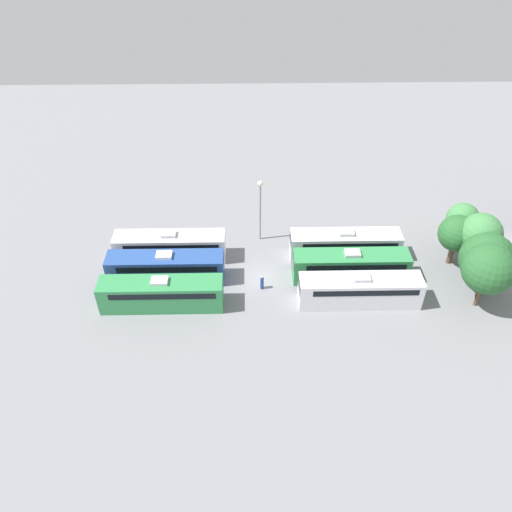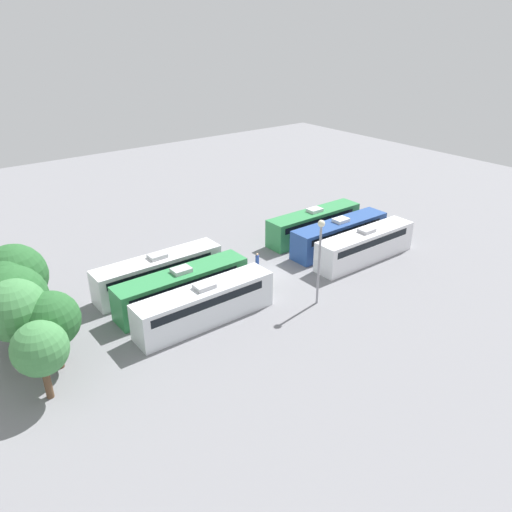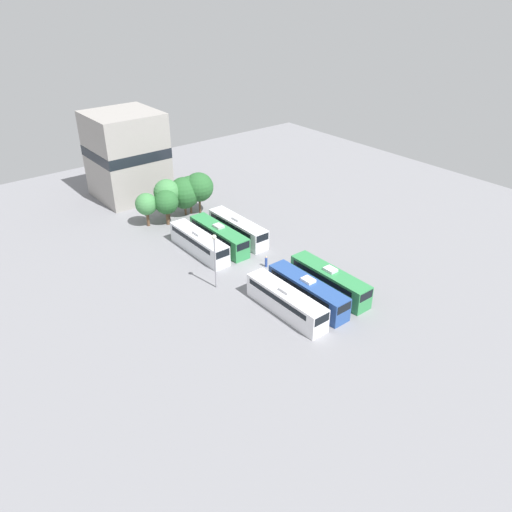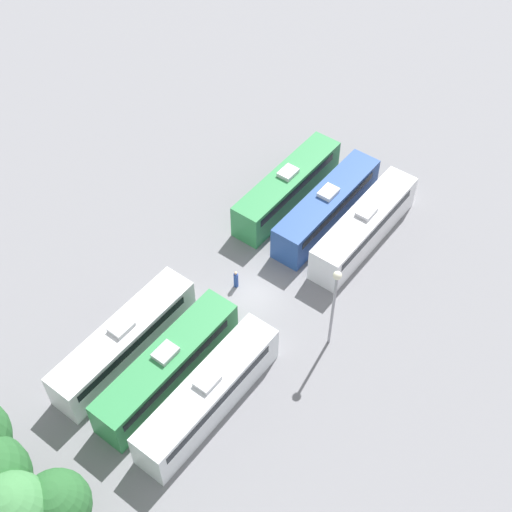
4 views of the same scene
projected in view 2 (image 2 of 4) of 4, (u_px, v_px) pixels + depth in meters
ground_plane at (268, 273)px, 48.59m from camera, size 113.95×113.95×0.00m
bus_0 at (365, 245)px, 50.58m from camera, size 2.61×12.02×3.45m
bus_1 at (340, 234)px, 53.16m from camera, size 2.61×12.02×3.45m
bus_2 at (314, 223)px, 55.94m from camera, size 2.61×12.02×3.45m
bus_3 at (205, 303)px, 40.06m from camera, size 2.61×12.02×3.45m
bus_4 at (182, 287)px, 42.59m from camera, size 2.61×12.02×3.45m
bus_5 at (158, 272)px, 45.13m from camera, size 2.61×12.02×3.45m
worker_person at (257, 261)px, 49.22m from camera, size 0.36×0.36×1.64m
light_pole at (320, 248)px, 41.23m from camera, size 0.60×0.60×7.73m
tree_0 at (40, 349)px, 30.96m from camera, size 3.55×3.55×5.61m
tree_1 at (51, 320)px, 33.75m from camera, size 3.95×3.95×5.92m
tree_2 at (16, 311)px, 33.26m from camera, size 4.30×4.30×6.92m
tree_3 at (11, 301)px, 35.97m from camera, size 5.32×5.32×6.63m
tree_4 at (8, 285)px, 36.45m from camera, size 3.77×3.77×6.69m
tree_5 at (14, 276)px, 37.86m from camera, size 4.94×4.94×7.19m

